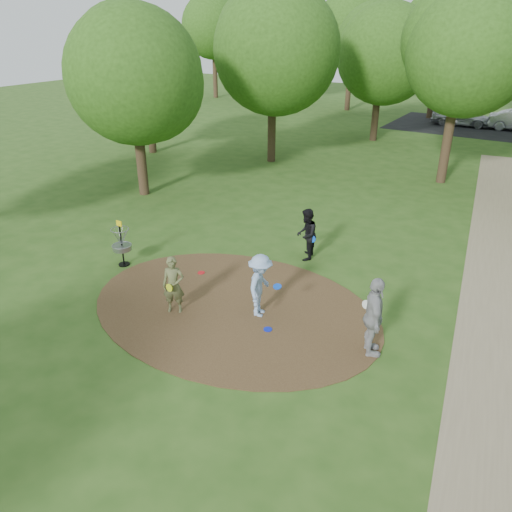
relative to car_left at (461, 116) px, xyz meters
The scene contains 13 objects.
ground 30.01m from the car_left, 89.54° to the right, with size 100.00×100.00×0.00m, color #2D5119.
dirt_clearing 30.01m from the car_left, 89.54° to the right, with size 8.40×8.40×0.02m, color #47301C.
footpath 28.81m from the car_left, 76.46° to the right, with size 2.00×40.00×0.01m, color #8C7A5B.
parking_lot 2.35m from the car_left, ahead, with size 14.00×8.00×0.01m, color black.
player_observer_with_disc 31.01m from the car_left, 91.82° to the right, with size 0.71×0.63×1.63m.
player_throwing_with_disc 29.92m from the car_left, 87.96° to the right, with size 1.12×1.27×1.77m.
player_walking_with_disc 26.14m from the car_left, 88.86° to the right, with size 0.88×1.00×1.73m.
player_waiting_with_disc 30.26m from the car_left, 82.04° to the right, with size 0.98×1.27×2.02m.
disc_ground_blue 30.50m from the car_left, 86.94° to the right, with size 0.22×0.22×0.02m, color #0C1ED2.
disc_ground_red 28.91m from the car_left, 93.49° to the right, with size 0.22×0.22×0.02m, color red.
car_left is the anchor object (origin of this frame).
disc_golf_basket 30.01m from the car_left, 98.16° to the right, with size 0.63×0.63×1.54m.
tree_ring 20.98m from the car_left, 84.80° to the right, with size 36.74×45.59×9.17m.
Camera 1 is at (6.83, -9.71, 7.29)m, focal length 35.00 mm.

